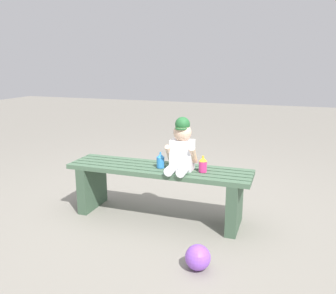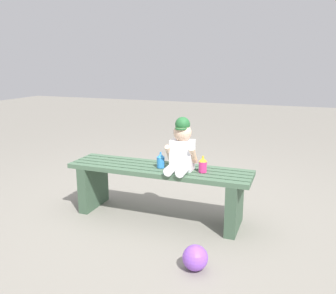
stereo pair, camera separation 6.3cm
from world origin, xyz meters
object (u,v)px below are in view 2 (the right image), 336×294
Objects in this scene: sippy_cup_right at (203,165)px; toy_ball at (195,258)px; child_figure at (182,147)px; park_bench at (159,184)px; sippy_cup_left at (161,160)px.

sippy_cup_right is 0.80× the size of toy_ball.
toy_ball is at bearing -64.29° from child_figure.
child_figure reaches higher than park_bench.
sippy_cup_left is at bearing -22.99° from park_bench.
sippy_cup_right is at bearing -1.40° from park_bench.
child_figure is 2.61× the size of toy_ball.
sippy_cup_left is at bearing 177.68° from child_figure.
sippy_cup_right is at bearing 101.69° from toy_ball.
sippy_cup_left reaches higher than toy_ball.
toy_ball is (0.46, -0.61, -0.40)m from sippy_cup_left.
sippy_cup_right reaches higher than park_bench.
park_bench is 3.57× the size of child_figure.
child_figure reaches higher than toy_ball.
park_bench is 11.66× the size of sippy_cup_right.
sippy_cup_left is 0.80× the size of toy_ball.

